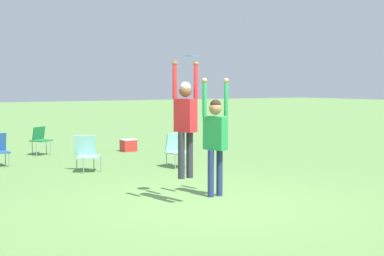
{
  "coord_description": "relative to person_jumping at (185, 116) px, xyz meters",
  "views": [
    {
      "loc": [
        -5.24,
        -7.76,
        2.09
      ],
      "look_at": [
        0.07,
        0.57,
        1.3
      ],
      "focal_mm": 50.0,
      "sensor_mm": 36.0,
      "label": 1
    }
  ],
  "objects": [
    {
      "name": "person_jumping",
      "position": [
        0.0,
        0.0,
        0.0
      ],
      "size": [
        0.53,
        0.42,
        2.07
      ],
      "rotation": [
        0.0,
        0.0,
        1.87
      ],
      "color": "#2D2D38",
      "rests_on": "ground_plane"
    },
    {
      "name": "camping_chair_3",
      "position": [
        -0.12,
        4.37,
        -1.07
      ],
      "size": [
        0.71,
        0.77,
        0.87
      ],
      "rotation": [
        0.0,
        0.0,
        2.67
      ],
      "color": "gray",
      "rests_on": "ground_plane"
    },
    {
      "name": "person_defending",
      "position": [
        0.81,
        0.25,
        -0.36
      ],
      "size": [
        0.6,
        0.48,
        2.23
      ],
      "rotation": [
        0.0,
        0.0,
        -1.28
      ],
      "color": "navy",
      "rests_on": "ground_plane"
    },
    {
      "name": "camping_chair_0",
      "position": [
        -0.16,
        8.04,
        -1.04
      ],
      "size": [
        0.69,
        0.76,
        0.84
      ],
      "rotation": [
        0.0,
        0.0,
        3.72
      ],
      "color": "gray",
      "rests_on": "ground_plane"
    },
    {
      "name": "cooler_box",
      "position": [
        2.45,
        7.39,
        -1.36
      ],
      "size": [
        0.45,
        0.4,
        0.38
      ],
      "color": "red",
      "rests_on": "ground_plane"
    },
    {
      "name": "camping_chair_2",
      "position": [
        2.03,
        3.74,
        -1.06
      ],
      "size": [
        0.64,
        0.69,
        0.87
      ],
      "rotation": [
        0.0,
        0.0,
        3.44
      ],
      "color": "gray",
      "rests_on": "ground_plane"
    },
    {
      "name": "ground_plane",
      "position": [
        0.33,
        -0.15,
        -1.55
      ],
      "size": [
        120.0,
        120.0,
        0.0
      ],
      "primitive_type": "plane",
      "color": "#608C47"
    },
    {
      "name": "frisbee",
      "position": [
        0.28,
        0.21,
        1.07
      ],
      "size": [
        0.25,
        0.26,
        0.02
      ],
      "color": "#2D9EDB"
    }
  ]
}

